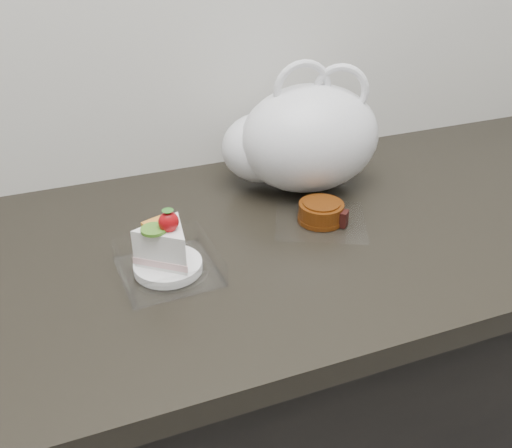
{
  "coord_description": "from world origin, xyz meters",
  "views": [
    {
      "loc": [
        -0.26,
        0.92,
        1.41
      ],
      "look_at": [
        0.03,
        1.66,
        0.94
      ],
      "focal_mm": 40.0,
      "sensor_mm": 36.0,
      "label": 1
    }
  ],
  "objects": [
    {
      "name": "plastic_bag",
      "position": [
        0.19,
        1.83,
        1.0
      ],
      "size": [
        0.34,
        0.28,
        0.25
      ],
      "rotation": [
        0.0,
        0.0,
        -0.26
      ],
      "color": "white",
      "rests_on": "counter"
    },
    {
      "name": "cake_tray",
      "position": [
        -0.12,
        1.64,
        0.93
      ],
      "size": [
        0.15,
        0.15,
        0.11
      ],
      "rotation": [
        0.0,
        0.0,
        0.04
      ],
      "color": "white",
      "rests_on": "counter"
    },
    {
      "name": "mooncake_wrap",
      "position": [
        0.17,
        1.69,
        0.92
      ],
      "size": [
        0.21,
        0.2,
        0.04
      ],
      "rotation": [
        0.0,
        0.0,
        -0.26
      ],
      "color": "white",
      "rests_on": "counter"
    },
    {
      "name": "counter",
      "position": [
        0.0,
        1.69,
        0.45
      ],
      "size": [
        2.04,
        0.64,
        0.9
      ],
      "color": "black",
      "rests_on": "ground"
    }
  ]
}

